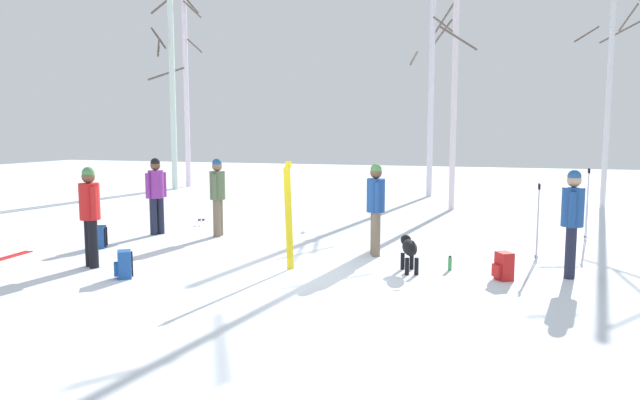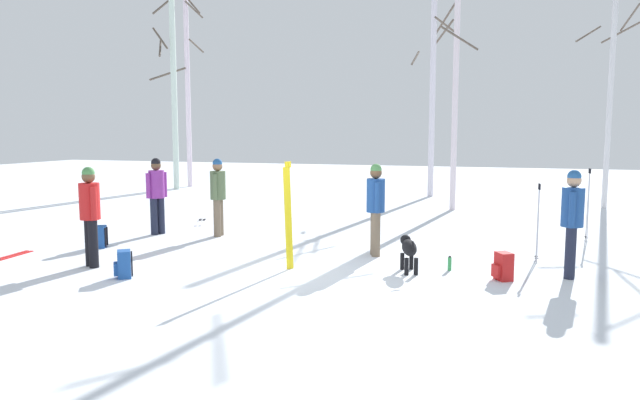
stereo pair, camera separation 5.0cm
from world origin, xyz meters
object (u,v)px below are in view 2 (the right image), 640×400
Objects in this scene: person_2 at (90,210)px; person_4 at (157,191)px; person_1 at (376,203)px; ski_poles_1 at (588,202)px; ski_poles_0 at (538,220)px; birch_tree_1 at (173,88)px; backpack_2 at (124,265)px; person_0 at (572,216)px; birch_tree_2 at (433,83)px; dog at (409,249)px; ski_pair_planted_1 at (288,216)px; birch_tree_4 at (611,80)px; backpack_0 at (503,267)px; ski_pair_lying_1 at (202,220)px; water_bottle_0 at (450,264)px; person_3 at (218,192)px; birch_tree_3 at (456,70)px; birch_tree_0 at (188,85)px.

person_2 is 3.20m from person_4.
ski_poles_1 is (3.95, 2.83, -0.16)m from person_1.
birch_tree_1 reaches higher than ski_poles_0.
ski_poles_1 is at bearing 31.88° from person_2.
person_4 is 4.07m from backpack_2.
person_0 is 8.58m from person_4.
person_4 reaches higher than ski_poles_1.
birch_tree_2 is (-0.27, 10.33, 2.99)m from person_1.
ski_poles_1 is at bearing 79.54° from person_0.
ski_poles_0 is at bearing -2.37° from person_4.
ski_pair_planted_1 is at bearing -166.95° from dog.
birch_tree_4 is at bearing 74.86° from ski_poles_0.
ski_pair_planted_1 is 4.13× the size of backpack_0.
ski_pair_lying_1 is 7.56m from water_bottle_0.
person_3 is 1.12× the size of ski_poles_1.
birch_tree_4 is at bearing 74.18° from backpack_0.
water_bottle_0 is 0.03× the size of birch_tree_2.
person_0 is 0.22× the size of birch_tree_1.
birch_tree_1 is at bearing 126.29° from person_3.
person_1 is 0.22× the size of birch_tree_1.
ski_pair_planted_1 is at bearing 30.52° from backpack_2.
person_4 is at bearing 171.90° from person_1.
birch_tree_3 is 4.66m from birch_tree_4.
dog reaches higher than ski_pair_lying_1.
ski_poles_0 is (6.59, -0.53, -0.24)m from person_3.
person_2 is 14.96m from birch_tree_0.
ski_pair_lying_1 is 7.23× the size of water_bottle_0.
person_3 is at bearing 167.01° from person_0.
person_0 is 11.96m from birch_tree_2.
person_1 is at bearing -43.72° from birch_tree_1.
person_1 is 0.94× the size of ski_pair_planted_1.
ski_poles_0 is 7.57m from birch_tree_3.
water_bottle_0 is at bearing -18.41° from person_3.
birch_tree_1 is (-12.55, 10.99, 3.77)m from backpack_0.
person_2 is 0.24× the size of birch_tree_4.
person_4 is at bearing -60.69° from birch_tree_1.
person_3 is 0.22× the size of birch_tree_3.
birch_tree_2 is 0.98× the size of birch_tree_3.
birch_tree_0 reaches higher than person_3.
backpack_0 and backpack_2 have the same top height.
ski_poles_0 is (4.00, 1.93, -0.16)m from ski_pair_planted_1.
person_1 is at bearing -120.37° from birch_tree_4.
ski_pair_lying_1 is 12.44m from birch_tree_4.
ski_pair_planted_1 is at bearing -154.25° from ski_poles_0.
birch_tree_3 is at bearing 34.25° from ski_pair_lying_1.
birch_tree_1 is at bearing 165.32° from birch_tree_3.
person_4 is 3.90× the size of backpack_0.
ski_pair_lying_1 is 0.23× the size of birch_tree_2.
birch_tree_3 is at bearing 76.96° from ski_pair_planted_1.
person_4 is 0.24× the size of birch_tree_4.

